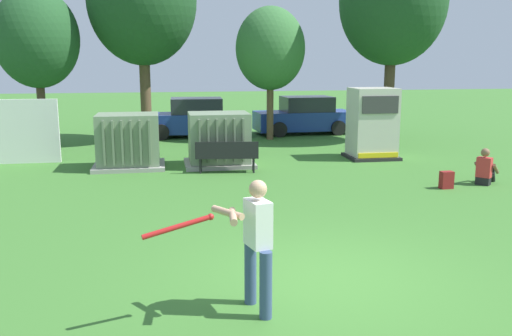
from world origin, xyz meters
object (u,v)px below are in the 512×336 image
at_px(batter, 254,239).
at_px(parked_car_left_of_center, 304,116).
at_px(transformer_west, 128,142).
at_px(transformer_mid_west, 219,140).
at_px(parked_car_leftmost, 194,119).
at_px(park_bench, 227,154).
at_px(seated_spectator, 485,170).
at_px(backpack, 446,180).
at_px(generator_enclosure, 372,124).

bearing_deg(batter, parked_car_left_of_center, 73.24).
distance_m(transformer_west, batter, 10.35).
bearing_deg(transformer_mid_west, parked_car_leftmost, 93.13).
distance_m(park_bench, parked_car_left_of_center, 8.99).
bearing_deg(parked_car_left_of_center, parked_car_leftmost, -178.49).
bearing_deg(seated_spectator, backpack, -166.81).
xyz_separation_m(generator_enclosure, parked_car_left_of_center, (-0.64, 6.30, -0.38)).
relative_size(parked_car_leftmost, parked_car_left_of_center, 1.00).
bearing_deg(parked_car_left_of_center, park_bench, -118.83).
relative_size(generator_enclosure, parked_car_left_of_center, 0.54).
height_order(park_bench, parked_car_left_of_center, parked_car_left_of_center).
xyz_separation_m(batter, parked_car_leftmost, (0.25, 16.64, -0.22)).
bearing_deg(parked_car_left_of_center, batter, -106.76).
bearing_deg(transformer_west, generator_enclosure, 2.38).
xyz_separation_m(generator_enclosure, backpack, (0.26, -4.45, -0.92)).
distance_m(transformer_west, backpack, 9.05).
bearing_deg(backpack, parked_car_leftmost, 118.18).
relative_size(park_bench, seated_spectator, 1.90).
distance_m(transformer_west, transformer_mid_west, 2.71).
relative_size(transformer_west, parked_car_leftmost, 0.49).
bearing_deg(parked_car_leftmost, park_bench, -86.58).
relative_size(batter, backpack, 3.95).
bearing_deg(park_bench, seated_spectator, -21.77).
distance_m(batter, parked_car_leftmost, 16.64).
bearing_deg(batter, transformer_west, 101.68).
height_order(transformer_mid_west, parked_car_left_of_center, same).
relative_size(backpack, parked_car_left_of_center, 0.10).
relative_size(generator_enclosure, seated_spectator, 2.39).
xyz_separation_m(generator_enclosure, park_bench, (-4.97, -1.57, -0.60)).
distance_m(backpack, parked_car_leftmost, 12.07).
xyz_separation_m(parked_car_leftmost, parked_car_left_of_center, (4.80, 0.13, 0.00)).
bearing_deg(park_bench, batter, -94.60).
distance_m(transformer_mid_west, backpack, 6.71).
height_order(seated_spectator, backpack, seated_spectator).
height_order(generator_enclosure, park_bench, generator_enclosure).
bearing_deg(park_bench, transformer_west, 156.05).
relative_size(park_bench, parked_car_leftmost, 0.43).
height_order(transformer_west, seated_spectator, transformer_west).
bearing_deg(parked_car_left_of_center, backpack, -85.24).
xyz_separation_m(backpack, parked_car_left_of_center, (-0.90, 10.75, 0.54)).
bearing_deg(backpack, parked_car_left_of_center, 94.76).
bearing_deg(parked_car_left_of_center, seated_spectator, -78.46).
bearing_deg(generator_enclosure, backpack, -86.67).
bearing_deg(seated_spectator, parked_car_leftmost, 123.86).
bearing_deg(transformer_mid_west, seated_spectator, -29.66).
bearing_deg(transformer_west, park_bench, -23.95).
bearing_deg(transformer_mid_west, backpack, -37.11).
height_order(batter, parked_car_leftmost, batter).
xyz_separation_m(transformer_mid_west, batter, (-0.61, -10.05, 0.19)).
height_order(transformer_mid_west, backpack, transformer_mid_west).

